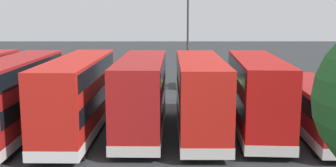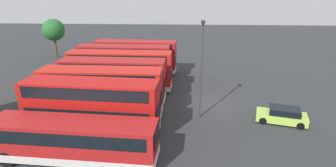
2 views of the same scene
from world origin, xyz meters
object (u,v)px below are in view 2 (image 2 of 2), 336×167
object	(u,v)px
bus_double_decker_seventh	(136,56)
bus_single_deck_near_end	(74,139)
bus_double_decker_sixth	(124,62)
bus_double_decker_third	(102,92)
bus_double_decker_fifth	(120,70)
bus_double_decker_second	(92,107)
car_hatchback_silver	(282,115)
lamp_post_tall	(201,64)
bus_double_decker_fourth	(113,80)

from	to	relation	value
bus_double_decker_seventh	bus_single_deck_near_end	bearing A→B (deg)	178.44
bus_single_deck_near_end	bus_double_decker_sixth	size ratio (longest dim) A/B	0.98
bus_double_decker_third	bus_double_decker_fifth	distance (m)	7.21
bus_double_decker_third	bus_double_decker_second	bearing A→B (deg)	-176.64
bus_double_decker_seventh	car_hatchback_silver	world-z (taller)	bus_double_decker_seventh
bus_double_decker_fifth	lamp_post_tall	bearing A→B (deg)	-128.09
bus_double_decker_fourth	lamp_post_tall	xyz separation A→B (m)	(-3.14, -8.66, 2.62)
bus_double_decker_fourth	bus_double_decker_fifth	distance (m)	3.76
bus_double_decker_fourth	bus_double_decker_seventh	size ratio (longest dim) A/B	0.94
bus_single_deck_near_end	bus_double_decker_third	xyz separation A→B (m)	(6.96, 0.06, 0.83)
bus_double_decker_fourth	car_hatchback_silver	size ratio (longest dim) A/B	2.36
bus_single_deck_near_end	car_hatchback_silver	distance (m)	17.32
bus_double_decker_fifth	bus_double_decker_seventh	world-z (taller)	same
bus_double_decker_second	bus_double_decker_fifth	distance (m)	10.62
bus_double_decker_second	bus_double_decker_fourth	bearing A→B (deg)	0.08
bus_double_decker_seventh	bus_double_decker_fifth	bearing A→B (deg)	175.21
bus_double_decker_sixth	bus_double_decker_seventh	world-z (taller)	same
bus_single_deck_near_end	bus_double_decker_third	size ratio (longest dim) A/B	1.05
bus_double_decker_third	bus_double_decker_seventh	xyz separation A→B (m)	(14.25, -0.64, 0.00)
bus_double_decker_fourth	bus_double_decker_fifth	world-z (taller)	same
bus_double_decker_third	bus_double_decker_sixth	distance (m)	10.80
bus_double_decker_second	lamp_post_tall	size ratio (longest dim) A/B	1.22
bus_double_decker_second	lamp_post_tall	bearing A→B (deg)	-66.77
bus_double_decker_second	bus_double_decker_fourth	world-z (taller)	same
bus_double_decker_seventh	car_hatchback_silver	size ratio (longest dim) A/B	2.51
bus_double_decker_fifth	bus_double_decker_sixth	bearing A→B (deg)	4.53
bus_double_decker_second	car_hatchback_silver	distance (m)	16.23
lamp_post_tall	bus_double_decker_seventh	bearing A→B (deg)	30.51
lamp_post_tall	bus_double_decker_second	bearing A→B (deg)	113.23
bus_double_decker_third	car_hatchback_silver	xyz separation A→B (m)	(-0.33, -16.04, -1.75)
bus_double_decker_fourth	bus_double_decker_seventh	bearing A→B (deg)	-2.38
bus_double_decker_fifth	bus_double_decker_sixth	xyz separation A→B (m)	(3.59, 0.28, -0.00)
car_hatchback_silver	bus_double_decker_fifth	bearing A→B (deg)	64.75
bus_double_decker_fourth	bus_single_deck_near_end	bearing A→B (deg)	179.30
bus_double_decker_sixth	lamp_post_tall	xyz separation A→B (m)	(-10.49, -9.09, 2.62)
bus_double_decker_third	car_hatchback_silver	bearing A→B (deg)	-91.19
bus_double_decker_seventh	lamp_post_tall	distance (m)	16.39
car_hatchback_silver	lamp_post_tall	world-z (taller)	lamp_post_tall
bus_double_decker_fourth	car_hatchback_silver	xyz separation A→B (m)	(-3.78, -15.85, -1.75)
bus_double_decker_second	bus_single_deck_near_end	bearing A→B (deg)	177.79
lamp_post_tall	bus_double_decker_fourth	bearing A→B (deg)	70.06
car_hatchback_silver	bus_double_decker_sixth	bearing A→B (deg)	55.63
bus_double_decker_fifth	car_hatchback_silver	size ratio (longest dim) A/B	2.63
lamp_post_tall	bus_double_decker_fifth	bearing A→B (deg)	51.91
bus_single_deck_near_end	bus_double_decker_fourth	bearing A→B (deg)	-0.70
bus_double_decker_second	bus_double_decker_fifth	bearing A→B (deg)	0.81
bus_double_decker_fifth	lamp_post_tall	world-z (taller)	lamp_post_tall
bus_double_decker_third	lamp_post_tall	xyz separation A→B (m)	(0.31, -8.85, 2.62)
bus_double_decker_sixth	bus_single_deck_near_end	bearing A→B (deg)	-179.04
bus_single_deck_near_end	bus_double_decker_sixth	world-z (taller)	bus_double_decker_sixth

